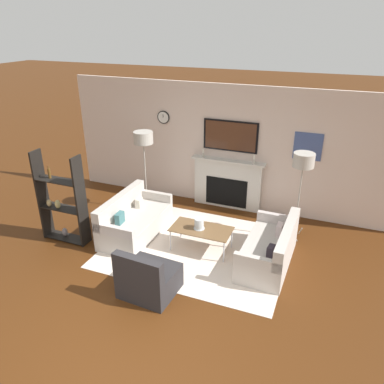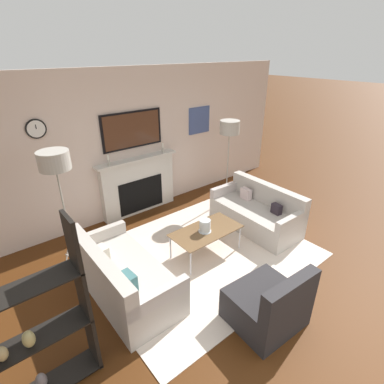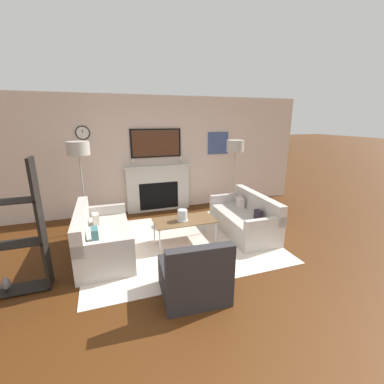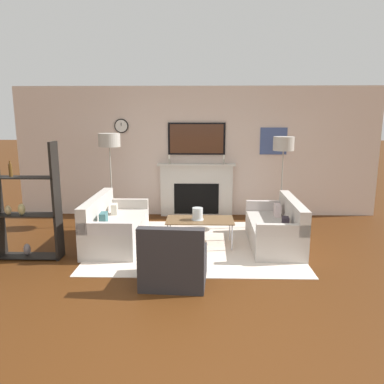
{
  "view_description": "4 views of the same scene",
  "coord_description": "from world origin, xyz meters",
  "px_view_note": "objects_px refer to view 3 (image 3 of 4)",
  "views": [
    {
      "loc": [
        2.1,
        -3.0,
        3.86
      ],
      "look_at": [
        -0.18,
        2.7,
        1.04
      ],
      "focal_mm": 35.0,
      "sensor_mm": 36.0,
      "label": 1
    },
    {
      "loc": [
        -2.55,
        -0.36,
        2.96
      ],
      "look_at": [
        0.3,
        3.11,
        0.8
      ],
      "focal_mm": 28.0,
      "sensor_mm": 36.0,
      "label": 2
    },
    {
      "loc": [
        -1.18,
        -1.58,
        2.17
      ],
      "look_at": [
        0.33,
        2.82,
        0.85
      ],
      "focal_mm": 24.0,
      "sensor_mm": 36.0,
      "label": 3
    },
    {
      "loc": [
        0.1,
        -3.39,
        2.1
      ],
      "look_at": [
        -0.06,
        3.15,
        0.77
      ],
      "focal_mm": 35.0,
      "sensor_mm": 36.0,
      "label": 4
    }
  ],
  "objects_px": {
    "coffee_table": "(184,221)",
    "floor_lamp_left": "(78,150)",
    "hurricane_candle": "(183,216)",
    "couch_right": "(245,219)",
    "couch_left": "(102,239)",
    "shelf_unit": "(0,237)",
    "armchair": "(194,277)",
    "floor_lamp_right": "(235,147)"
  },
  "relations": [
    {
      "from": "coffee_table",
      "to": "floor_lamp_left",
      "type": "bearing_deg",
      "value": 147.51
    },
    {
      "from": "couch_left",
      "to": "floor_lamp_left",
      "type": "distance_m",
      "value": 1.73
    },
    {
      "from": "floor_lamp_left",
      "to": "shelf_unit",
      "type": "relative_size",
      "value": 1.03
    },
    {
      "from": "floor_lamp_right",
      "to": "armchair",
      "type": "bearing_deg",
      "value": -126.3
    },
    {
      "from": "coffee_table",
      "to": "floor_lamp_right",
      "type": "height_order",
      "value": "floor_lamp_right"
    },
    {
      "from": "hurricane_candle",
      "to": "floor_lamp_right",
      "type": "distance_m",
      "value": 2.18
    },
    {
      "from": "couch_right",
      "to": "floor_lamp_left",
      "type": "xyz_separation_m",
      "value": [
        -2.95,
        1.05,
        1.35
      ]
    },
    {
      "from": "couch_right",
      "to": "armchair",
      "type": "distance_m",
      "value": 2.17
    },
    {
      "from": "coffee_table",
      "to": "hurricane_candle",
      "type": "height_order",
      "value": "hurricane_candle"
    },
    {
      "from": "hurricane_candle",
      "to": "floor_lamp_left",
      "type": "bearing_deg",
      "value": 146.65
    },
    {
      "from": "floor_lamp_left",
      "to": "floor_lamp_right",
      "type": "height_order",
      "value": "floor_lamp_left"
    },
    {
      "from": "floor_lamp_right",
      "to": "shelf_unit",
      "type": "height_order",
      "value": "shelf_unit"
    },
    {
      "from": "armchair",
      "to": "shelf_unit",
      "type": "bearing_deg",
      "value": 159.47
    },
    {
      "from": "armchair",
      "to": "floor_lamp_left",
      "type": "height_order",
      "value": "floor_lamp_left"
    },
    {
      "from": "armchair",
      "to": "shelf_unit",
      "type": "height_order",
      "value": "shelf_unit"
    },
    {
      "from": "shelf_unit",
      "to": "hurricane_candle",
      "type": "bearing_deg",
      "value": 13.59
    },
    {
      "from": "couch_left",
      "to": "couch_right",
      "type": "height_order",
      "value": "couch_left"
    },
    {
      "from": "couch_left",
      "to": "coffee_table",
      "type": "relative_size",
      "value": 1.51
    },
    {
      "from": "coffee_table",
      "to": "floor_lamp_left",
      "type": "distance_m",
      "value": 2.35
    },
    {
      "from": "coffee_table",
      "to": "shelf_unit",
      "type": "relative_size",
      "value": 0.63
    },
    {
      "from": "armchair",
      "to": "coffee_table",
      "type": "bearing_deg",
      "value": 77.4
    },
    {
      "from": "couch_right",
      "to": "hurricane_candle",
      "type": "xyz_separation_m",
      "value": [
        -1.29,
        -0.04,
        0.25
      ]
    },
    {
      "from": "floor_lamp_left",
      "to": "floor_lamp_right",
      "type": "relative_size",
      "value": 1.03
    },
    {
      "from": "shelf_unit",
      "to": "floor_lamp_right",
      "type": "bearing_deg",
      "value": 22.58
    },
    {
      "from": "hurricane_candle",
      "to": "floor_lamp_right",
      "type": "xyz_separation_m",
      "value": [
        1.57,
        1.09,
        1.04
      ]
    },
    {
      "from": "couch_left",
      "to": "floor_lamp_left",
      "type": "xyz_separation_m",
      "value": [
        -0.28,
        1.05,
        1.35
      ]
    },
    {
      "from": "armchair",
      "to": "shelf_unit",
      "type": "relative_size",
      "value": 0.48
    },
    {
      "from": "couch_right",
      "to": "shelf_unit",
      "type": "xyz_separation_m",
      "value": [
        -3.81,
        -0.65,
        0.52
      ]
    },
    {
      "from": "couch_right",
      "to": "shelf_unit",
      "type": "distance_m",
      "value": 3.89
    },
    {
      "from": "armchair",
      "to": "hurricane_candle",
      "type": "xyz_separation_m",
      "value": [
        0.29,
        1.44,
        0.26
      ]
    },
    {
      "from": "coffee_table",
      "to": "hurricane_candle",
      "type": "relative_size",
      "value": 5.5
    },
    {
      "from": "couch_right",
      "to": "shelf_unit",
      "type": "bearing_deg",
      "value": -170.34
    },
    {
      "from": "couch_right",
      "to": "floor_lamp_left",
      "type": "bearing_deg",
      "value": 160.42
    },
    {
      "from": "couch_left",
      "to": "armchair",
      "type": "distance_m",
      "value": 1.84
    },
    {
      "from": "couch_left",
      "to": "floor_lamp_left",
      "type": "relative_size",
      "value": 0.93
    },
    {
      "from": "coffee_table",
      "to": "couch_left",
      "type": "bearing_deg",
      "value": 178.79
    },
    {
      "from": "floor_lamp_left",
      "to": "couch_right",
      "type": "bearing_deg",
      "value": -19.58
    },
    {
      "from": "couch_right",
      "to": "floor_lamp_left",
      "type": "relative_size",
      "value": 0.91
    },
    {
      "from": "couch_left",
      "to": "floor_lamp_right",
      "type": "xyz_separation_m",
      "value": [
        2.96,
        1.05,
        1.29
      ]
    },
    {
      "from": "floor_lamp_left",
      "to": "couch_left",
      "type": "bearing_deg",
      "value": -75.19
    },
    {
      "from": "hurricane_candle",
      "to": "shelf_unit",
      "type": "height_order",
      "value": "shelf_unit"
    },
    {
      "from": "shelf_unit",
      "to": "armchair",
      "type": "bearing_deg",
      "value": -20.53
    }
  ]
}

